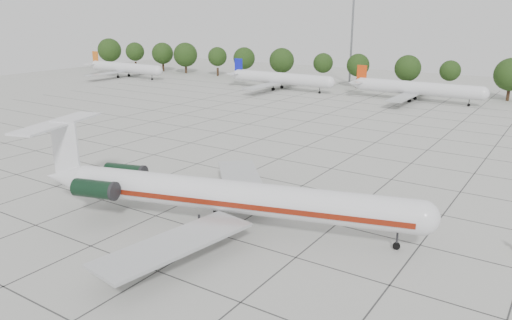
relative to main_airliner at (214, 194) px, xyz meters
The scene contains 8 objects.
ground 7.51m from the main_airliner, 76.50° to the left, with size 260.00×260.00×0.00m, color #BBBBB3.
apron_joints 21.89m from the main_airliner, 85.81° to the left, with size 170.00×170.00×0.02m, color #383838.
main_airliner is the anchor object (origin of this frame).
bg_airliner_a 116.92m from the main_airliner, 141.52° to the left, with size 28.24×27.20×7.40m.
bg_airliner_b 86.44m from the main_airliner, 116.55° to the left, with size 28.24×27.20×7.40m.
bg_airliner_c 79.49m from the main_airliner, 92.94° to the left, with size 28.24×27.20×7.40m.
tree_line 92.19m from the main_airliner, 96.29° to the left, with size 249.86×8.44×10.22m.
floodlight_mast 103.20m from the main_airliner, 106.08° to the left, with size 1.60×1.60×25.45m.
Camera 1 is at (25.80, -41.08, 19.68)m, focal length 35.00 mm.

